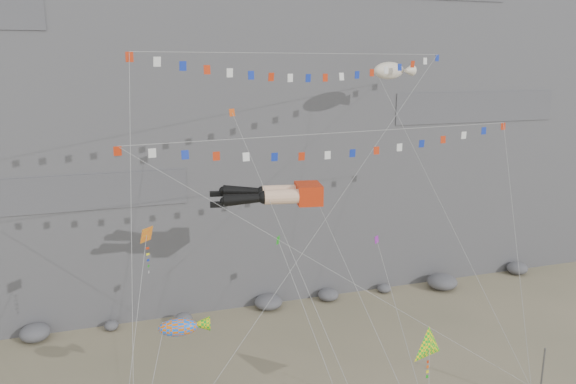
# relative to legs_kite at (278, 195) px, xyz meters

# --- Properties ---
(cliff) EXTENTS (80.00, 28.00, 50.00)m
(cliff) POSITION_rel_legs_kite_xyz_m (2.32, 25.86, 11.42)
(cliff) COLOR slate
(cliff) RESTS_ON ground
(talus_boulders) EXTENTS (60.00, 3.00, 1.20)m
(talus_boulders) POSITION_rel_legs_kite_xyz_m (2.32, 10.86, -12.98)
(talus_boulders) COLOR #5C5B60
(talus_boulders) RESTS_ON ground
(anchor_pole_right) EXTENTS (0.12, 0.12, 4.20)m
(anchor_pole_right) POSITION_rel_legs_kite_xyz_m (15.39, -9.27, -11.48)
(anchor_pole_right) COLOR slate
(anchor_pole_right) RESTS_ON ground
(legs_kite) EXTENTS (9.83, 16.25, 19.76)m
(legs_kite) POSITION_rel_legs_kite_xyz_m (0.00, 0.00, 0.00)
(legs_kite) COLOR red
(legs_kite) RESTS_ON ground
(flag_banner_upper) EXTENTS (27.33, 16.65, 29.39)m
(flag_banner_upper) POSITION_rel_legs_kite_xyz_m (3.43, 1.87, 9.40)
(flag_banner_upper) COLOR red
(flag_banner_upper) RESTS_ON ground
(flag_banner_lower) EXTENTS (29.14, 8.33, 22.52)m
(flag_banner_lower) POSITION_rel_legs_kite_xyz_m (4.19, -0.87, 4.18)
(flag_banner_lower) COLOR red
(flag_banner_lower) RESTS_ON ground
(harlequin_kite) EXTENTS (3.91, 8.35, 14.60)m
(harlequin_kite) POSITION_rel_legs_kite_xyz_m (-9.07, -2.62, -1.24)
(harlequin_kite) COLOR #F7321B
(harlequin_kite) RESTS_ON ground
(fish_windsock) EXTENTS (5.82, 7.79, 10.46)m
(fish_windsock) POSITION_rel_legs_kite_xyz_m (-7.63, -4.13, -6.76)
(fish_windsock) COLOR orange
(fish_windsock) RESTS_ON ground
(delta_kite) EXTENTS (4.28, 5.84, 8.34)m
(delta_kite) POSITION_rel_legs_kite_xyz_m (6.56, -9.35, -7.77)
(delta_kite) COLOR yellow
(delta_kite) RESTS_ON ground
(blimp_windsock) EXTENTS (6.82, 16.11, 26.48)m
(blimp_windsock) POSITION_rel_legs_kite_xyz_m (11.62, 6.62, 8.09)
(blimp_windsock) COLOR #EFE2C5
(blimp_windsock) RESTS_ON ground
(small_kite_a) EXTENTS (5.57, 16.23, 24.95)m
(small_kite_a) POSITION_rel_legs_kite_xyz_m (-2.24, 3.14, 4.97)
(small_kite_a) COLOR #E45013
(small_kite_a) RESTS_ON ground
(small_kite_b) EXTENTS (2.47, 13.13, 15.82)m
(small_kite_b) POSITION_rel_legs_kite_xyz_m (7.51, -0.38, -4.10)
(small_kite_b) COLOR purple
(small_kite_b) RESTS_ON ground
(small_kite_c) EXTENTS (2.79, 11.09, 15.50)m
(small_kite_c) POSITION_rel_legs_kite_xyz_m (-0.86, -3.06, -2.51)
(small_kite_c) COLOR #199C18
(small_kite_c) RESTS_ON ground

